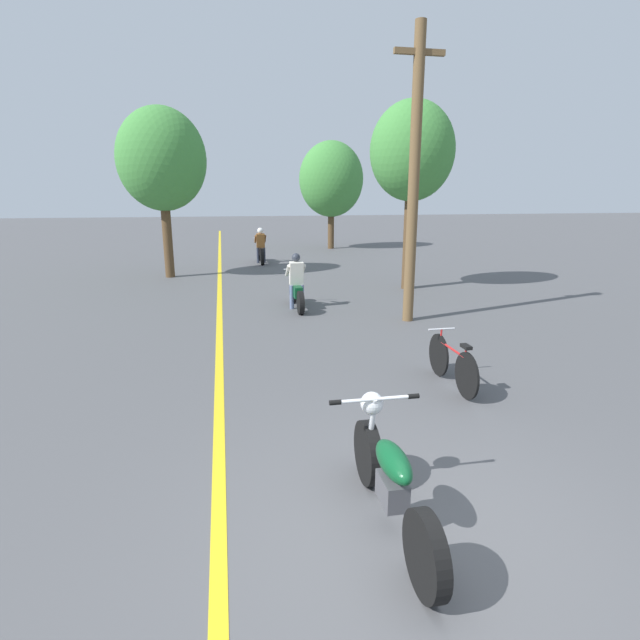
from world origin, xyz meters
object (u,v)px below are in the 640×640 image
(roadside_tree_right_near, at_px, (412,153))
(bicycle_parked, at_px, (452,363))
(utility_pole, at_px, (414,176))
(roadside_tree_left, at_px, (162,160))
(motorcycle_foreground, at_px, (390,479))
(motorcycle_rider_far, at_px, (261,250))
(motorcycle_rider_lead, at_px, (296,288))
(roadside_tree_right_far, at_px, (331,179))

(roadside_tree_right_near, bearing_deg, bicycle_parked, -105.75)
(utility_pole, relative_size, roadside_tree_left, 1.11)
(roadside_tree_left, xyz_separation_m, motorcycle_foreground, (3.21, -14.38, -3.48))
(utility_pole, xyz_separation_m, motorcycle_rider_far, (-2.59, 10.46, -2.68))
(motorcycle_rider_far, distance_m, bicycle_parked, 14.56)
(roadside_tree_left, distance_m, motorcycle_rider_far, 5.70)
(roadside_tree_left, height_order, motorcycle_rider_far, roadside_tree_left)
(utility_pole, bearing_deg, motorcycle_rider_lead, 143.57)
(motorcycle_foreground, distance_m, bicycle_parked, 3.59)
(roadside_tree_right_far, bearing_deg, motorcycle_rider_lead, -105.81)
(roadside_tree_right_near, bearing_deg, utility_pole, -110.17)
(motorcycle_rider_lead, relative_size, bicycle_parked, 1.17)
(motorcycle_foreground, relative_size, bicycle_parked, 1.30)
(roadside_tree_right_near, bearing_deg, motorcycle_rider_lead, -151.45)
(utility_pole, bearing_deg, roadside_tree_left, 129.05)
(utility_pole, height_order, motorcycle_rider_lead, utility_pole)
(motorcycle_foreground, bearing_deg, roadside_tree_right_near, 68.67)
(roadside_tree_left, relative_size, motorcycle_foreground, 2.61)
(motorcycle_foreground, bearing_deg, motorcycle_rider_far, 89.28)
(motorcycle_rider_far, height_order, bicycle_parked, motorcycle_rider_far)
(roadside_tree_right_near, relative_size, motorcycle_rider_lead, 2.84)
(utility_pole, xyz_separation_m, motorcycle_foreground, (-2.81, -6.96, -2.78))
(roadside_tree_right_near, distance_m, roadside_tree_left, 8.25)
(motorcycle_rider_lead, bearing_deg, utility_pole, -36.43)
(utility_pole, distance_m, roadside_tree_left, 9.57)
(roadside_tree_left, bearing_deg, motorcycle_rider_lead, -57.19)
(motorcycle_foreground, bearing_deg, motorcycle_rider_lead, 87.05)
(motorcycle_rider_lead, height_order, bicycle_parked, motorcycle_rider_lead)
(bicycle_parked, bearing_deg, roadside_tree_left, 114.58)
(roadside_tree_right_near, bearing_deg, motorcycle_rider_far, 120.72)
(utility_pole, height_order, roadside_tree_right_near, utility_pole)
(roadside_tree_left, relative_size, motorcycle_rider_far, 2.79)
(roadside_tree_left, height_order, motorcycle_rider_lead, roadside_tree_left)
(roadside_tree_right_far, height_order, bicycle_parked, roadside_tree_right_far)
(roadside_tree_right_far, xyz_separation_m, bicycle_parked, (-2.28, -19.28, -3.16))
(motorcycle_foreground, height_order, motorcycle_rider_far, motorcycle_rider_far)
(roadside_tree_right_far, distance_m, roadside_tree_left, 10.89)
(roadside_tree_right_far, height_order, motorcycle_foreground, roadside_tree_right_far)
(roadside_tree_right_far, bearing_deg, roadside_tree_right_near, -90.47)
(motorcycle_rider_lead, height_order, motorcycle_rider_far, motorcycle_rider_far)
(roadside_tree_right_far, relative_size, motorcycle_rider_lead, 2.81)
(motorcycle_rider_lead, bearing_deg, motorcycle_foreground, -92.95)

